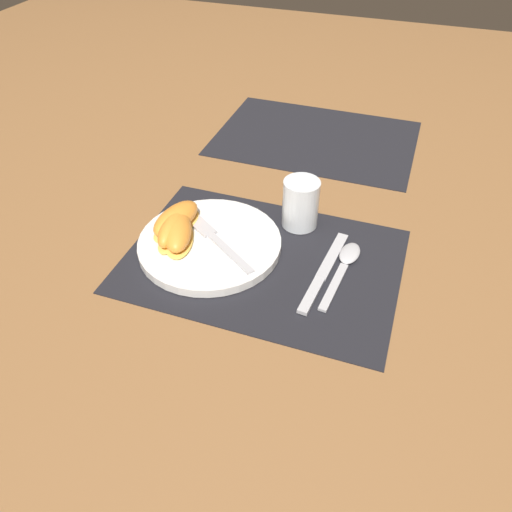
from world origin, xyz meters
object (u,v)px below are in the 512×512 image
fork (213,237)px  citrus_wedge_1 (173,229)px  juice_glass (300,206)px  plate (209,245)px  citrus_wedge_0 (176,220)px  knife (323,273)px  spoon (346,262)px  citrus_wedge_2 (178,232)px

fork → citrus_wedge_1: 0.07m
juice_glass → plate: bearing=-137.2°
juice_glass → citrus_wedge_0: 0.23m
knife → spoon: bearing=51.5°
knife → fork: 0.21m
knife → citrus_wedge_1: 0.27m
citrus_wedge_2 → citrus_wedge_1: bearing=152.7°
juice_glass → fork: juice_glass is taller
juice_glass → fork: (-0.13, -0.11, -0.02)m
juice_glass → citrus_wedge_0: (-0.20, -0.11, -0.01)m
spoon → knife: bearing=-128.5°
plate → citrus_wedge_1: size_ratio=2.20×
citrus_wedge_0 → citrus_wedge_2: citrus_wedge_0 is taller
plate → knife: plate is taller
citrus_wedge_1 → knife: bearing=1.7°
plate → citrus_wedge_0: citrus_wedge_0 is taller
citrus_wedge_1 → spoon: bearing=8.7°
knife → citrus_wedge_1: bearing=-178.3°
plate → fork: bearing=64.3°
juice_glass → spoon: juice_glass is taller
plate → spoon: plate is taller
juice_glass → spoon: bearing=-38.4°
citrus_wedge_0 → citrus_wedge_2: size_ratio=0.96×
plate → citrus_wedge_2: 0.06m
knife → juice_glass: bearing=121.8°
plate → fork: (0.00, 0.01, 0.01)m
spoon → fork: bearing=-173.0°
spoon → citrus_wedge_2: size_ratio=1.39×
citrus_wedge_1 → citrus_wedge_2: 0.01m
plate → citrus_wedge_1: 0.07m
citrus_wedge_0 → citrus_wedge_2: 0.04m
spoon → citrus_wedge_2: citrus_wedge_2 is taller
spoon → citrus_wedge_1: bearing=-171.3°
knife → citrus_wedge_1: citrus_wedge_1 is taller
knife → spoon: 0.05m
spoon → citrus_wedge_2: bearing=-169.9°
plate → juice_glass: (0.13, 0.12, 0.03)m
citrus_wedge_1 → citrus_wedge_2: (0.01, -0.01, -0.00)m
plate → citrus_wedge_2: (-0.05, -0.01, 0.02)m
fork → citrus_wedge_0: (-0.08, 0.01, 0.02)m
juice_glass → citrus_wedge_1: (-0.20, -0.13, -0.01)m
plate → citrus_wedge_0: (-0.07, 0.02, 0.03)m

